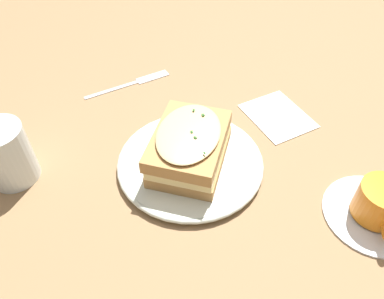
{
  "coord_description": "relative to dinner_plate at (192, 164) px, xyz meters",
  "views": [
    {
      "loc": [
        0.34,
        -0.25,
        0.48
      ],
      "look_at": [
        0.0,
        0.02,
        0.04
      ],
      "focal_mm": 35.0,
      "sensor_mm": 36.0,
      "label": 1
    }
  ],
  "objects": [
    {
      "name": "teacup_with_saucer",
      "position": [
        0.25,
        0.15,
        0.02
      ],
      "size": [
        0.15,
        0.15,
        0.06
      ],
      "rotation": [
        0.0,
        0.0,
        5.5
      ],
      "color": "white",
      "rests_on": "ground_plane"
    },
    {
      "name": "ground_plane",
      "position": [
        -0.0,
        -0.02,
        -0.01
      ],
      "size": [
        2.4,
        2.4,
        0.0
      ],
      "primitive_type": "plane",
      "color": "olive"
    },
    {
      "name": "fork",
      "position": [
        -0.27,
        0.06,
        -0.01
      ],
      "size": [
        0.05,
        0.19,
        0.0
      ],
      "rotation": [
        0.0,
        0.0,
        6.12
      ],
      "color": "silver",
      "rests_on": "ground_plane"
    },
    {
      "name": "sandwich",
      "position": [
        -0.0,
        -0.0,
        0.04
      ],
      "size": [
        0.18,
        0.19,
        0.07
      ],
      "rotation": [
        0.0,
        0.0,
        5.35
      ],
      "color": "#B2844C",
      "rests_on": "dinner_plate"
    },
    {
      "name": "water_glass",
      "position": [
        -0.17,
        -0.24,
        0.04
      ],
      "size": [
        0.08,
        0.08,
        0.1
      ],
      "primitive_type": "cylinder",
      "color": "silver",
      "rests_on": "ground_plane"
    },
    {
      "name": "napkin",
      "position": [
        0.0,
        0.22,
        -0.01
      ],
      "size": [
        0.15,
        0.13,
        0.0
      ],
      "primitive_type": "cube",
      "rotation": [
        0.0,
        0.0,
        -0.19
      ],
      "color": "white",
      "rests_on": "ground_plane"
    },
    {
      "name": "dinner_plate",
      "position": [
        0.0,
        0.0,
        0.0
      ],
      "size": [
        0.25,
        0.25,
        0.01
      ],
      "color": "silver",
      "rests_on": "ground_plane"
    }
  ]
}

